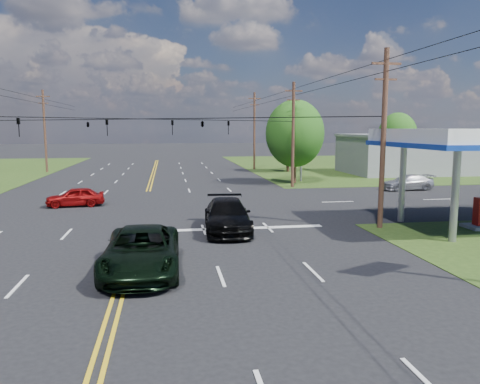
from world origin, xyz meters
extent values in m
plane|color=black|center=(0.00, 12.00, 0.00)|extent=(280.00, 280.00, 0.00)
cube|color=#253E13|center=(35.00, 44.00, 0.00)|extent=(46.00, 48.00, 0.03)
cube|color=silver|center=(5.00, 4.00, 0.00)|extent=(10.00, 0.50, 0.02)
cube|color=slate|center=(30.00, 32.00, 2.20)|extent=(14.00, 10.00, 4.40)
cylinder|color=#A5A5AA|center=(15.00, -0.50, 2.33)|extent=(0.36, 0.36, 4.65)
cylinder|color=#A5A5AA|center=(15.00, 4.50, 2.33)|extent=(0.36, 0.36, 4.65)
cylinder|color=#45291D|center=(13.00, 3.00, 4.75)|extent=(0.28, 0.28, 9.50)
cube|color=#45291D|center=(13.00, 3.00, 8.70)|extent=(1.60, 0.12, 0.12)
cube|color=#45291D|center=(13.00, 3.00, 7.90)|extent=(1.20, 0.10, 0.10)
cylinder|color=#45291D|center=(13.00, 21.00, 4.75)|extent=(0.28, 0.28, 9.50)
cube|color=#45291D|center=(13.00, 21.00, 8.70)|extent=(1.60, 0.12, 0.12)
cube|color=#45291D|center=(13.00, 21.00, 7.90)|extent=(1.20, 0.10, 0.10)
cylinder|color=#45291D|center=(-13.00, 40.00, 5.00)|extent=(0.28, 0.28, 10.00)
cube|color=#45291D|center=(-13.00, 40.00, 9.20)|extent=(1.60, 0.12, 0.12)
cube|color=#45291D|center=(-13.00, 40.00, 8.40)|extent=(1.20, 0.10, 0.10)
cylinder|color=#45291D|center=(13.00, 40.00, 5.00)|extent=(0.28, 0.28, 10.00)
cube|color=#45291D|center=(13.00, 40.00, 9.20)|extent=(1.60, 0.12, 0.12)
cube|color=#45291D|center=(13.00, 40.00, 8.40)|extent=(1.20, 0.10, 0.10)
imported|color=black|center=(-6.50, 7.50, 5.42)|extent=(0.17, 0.21, 1.05)
imported|color=black|center=(-2.08, 10.56, 5.42)|extent=(0.17, 0.21, 1.05)
imported|color=black|center=(2.08, 13.44, 5.42)|extent=(0.17, 0.21, 1.05)
imported|color=black|center=(6.50, 16.50, 5.42)|extent=(0.17, 0.21, 1.05)
imported|color=black|center=(-3.90, 14.70, 5.70)|extent=(1.24, 0.26, 0.50)
imported|color=black|center=(3.90, 9.30, 5.70)|extent=(1.24, 0.26, 0.50)
cylinder|color=black|center=(13.00, 10.00, 8.90)|extent=(0.04, 100.00, 0.04)
cylinder|color=black|center=(13.00, 10.00, 8.30)|extent=(0.04, 100.00, 0.04)
cylinder|color=#45291D|center=(14.00, 24.00, 1.65)|extent=(0.36, 0.36, 3.30)
ellipsoid|color=#184D14|center=(14.00, 24.00, 4.88)|extent=(5.70, 5.70, 6.60)
cylinder|color=#45291D|center=(16.50, 36.00, 1.43)|extent=(0.36, 0.36, 2.86)
ellipsoid|color=#184D14|center=(16.50, 36.00, 4.23)|extent=(4.94, 4.94, 5.72)
cylinder|color=#45291D|center=(34.00, 42.00, 1.54)|extent=(0.36, 0.36, 3.08)
ellipsoid|color=#184D14|center=(34.00, 42.00, 4.55)|extent=(5.32, 5.32, 6.16)
imported|color=black|center=(0.63, -3.08, 0.83)|extent=(2.89, 6.04, 1.66)
imported|color=black|center=(4.71, 3.50, 0.83)|extent=(2.72, 5.89, 1.67)
imported|color=maroon|center=(-4.69, 13.00, 0.66)|extent=(4.07, 2.05, 1.33)
imported|color=#A4A5A9|center=(22.42, 17.50, 0.68)|extent=(4.79, 2.27, 1.35)
cylinder|color=#A5A5AA|center=(15.15, 25.59, 3.68)|extent=(0.20, 0.20, 7.36)
cube|color=gold|center=(15.15, 25.59, 6.76)|extent=(2.04, 0.46, 1.01)
camera|label=1|loc=(1.65, -20.41, 5.37)|focal=35.00mm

